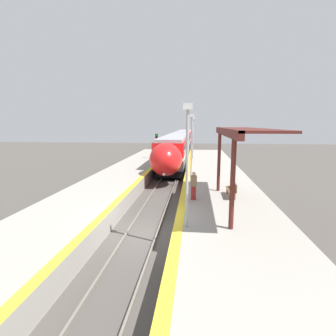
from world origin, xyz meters
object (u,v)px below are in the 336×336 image
Objects in this scene: lamppost_near at (187,158)px; lamppost_mid at (192,141)px; train at (180,143)px; railway_signal at (157,146)px; lamppost_far at (193,135)px; person_waiting at (194,185)px; platform_bench at (232,189)px.

lamppost_near is 1.00× the size of lamppost_mid.
train is 9.20× the size of lamppost_near.
lamppost_near is (4.43, -21.41, 1.40)m from railway_signal.
lamppost_near and lamppost_mid have the same top height.
railway_signal is (-2.29, -11.14, 0.28)m from train.
railway_signal is 0.81× the size of lamppost_far.
railway_signal is 11.38m from lamppost_mid.
railway_signal reaches higher than person_waiting.
lamppost_far is (2.14, -10.52, 1.68)m from train.
person_waiting is at bearing -85.20° from train.
lamppost_near is at bearing -117.63° from platform_bench.
person_waiting is 18.04m from railway_signal.
lamppost_near is 1.00× the size of lamppost_far.
platform_bench is 0.42× the size of railway_signal.
person_waiting is 18.15m from lamppost_far.
lamppost_far is at bearing 98.28° from platform_bench.
railway_signal is (-6.94, 16.61, 1.01)m from platform_bench.
train is 32.67m from lamppost_near.
lamppost_near is 11.02m from lamppost_mid.
railway_signal is 0.81× the size of lamppost_mid.
lamppost_far reaches higher than train.
lamppost_mid is at bearing 92.07° from person_waiting.
lamppost_far is (-2.51, 17.24, 2.41)m from platform_bench.
lamppost_mid is (0.00, 11.02, 0.00)m from lamppost_near.
person_waiting is at bearing 86.37° from lamppost_near.
person_waiting is 0.32× the size of lamppost_far.
lamppost_mid is at bearing -84.31° from train.
person_waiting is 4.52m from lamppost_near.
platform_bench is 1.07× the size of person_waiting.
lamppost_near is (-2.51, -4.79, 2.41)m from platform_bench.
railway_signal is at bearing 113.10° from lamppost_mid.
lamppost_mid is (2.14, -21.54, 1.68)m from train.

